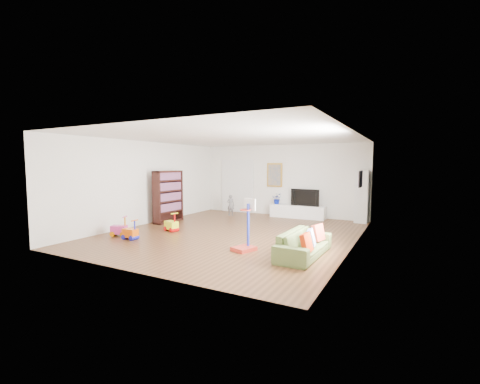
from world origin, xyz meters
The scene contains 25 objects.
floor centered at (0.00, 0.00, 0.00)m, with size 6.50×7.50×0.00m, color brown.
ceiling centered at (0.00, 0.00, 2.70)m, with size 6.50×7.50×0.00m, color white.
wall_back centered at (0.00, 3.75, 1.35)m, with size 6.50×0.00×2.70m, color white.
wall_front centered at (0.00, -3.75, 1.35)m, with size 6.50×0.00×2.70m, color silver.
wall_left centered at (-3.25, 0.00, 1.35)m, with size 0.00×7.50×2.70m, color silver.
wall_right centered at (3.25, 0.00, 1.35)m, with size 0.00×7.50×2.70m, color white.
navy_accent centered at (3.23, 1.40, 1.85)m, with size 0.01×3.20×1.70m, color black.
olive_wainscot centered at (3.23, 1.40, 0.50)m, with size 0.01×3.20×1.00m, color brown.
doorway centered at (-1.90, 3.71, 1.05)m, with size 1.45×0.06×2.10m, color white.
painting_back centered at (-0.25, 3.71, 1.55)m, with size 0.62×0.06×0.92m, color gold.
artwork_right centered at (3.17, 1.60, 1.55)m, with size 0.04×0.56×0.46m, color #7F3F8C.
media_console centered at (0.78, 3.43, 0.23)m, with size 2.00×0.50×0.47m, color white.
tall_cabinet centered at (2.98, 3.48, 0.88)m, with size 0.41×0.41×1.76m, color white.
bookshelf centered at (-2.83, 0.53, 0.87)m, with size 0.31×1.19×1.75m, color black.
sofa centered at (2.45, -1.28, 0.27)m, with size 1.83×0.72×0.54m, color #556733.
basketball_hoop centered at (1.12, -1.50, 0.59)m, with size 0.41×0.50×1.19m, color red.
ride_on_yellow centered at (-1.75, -0.60, 0.28)m, with size 0.41×0.26×0.55m, color #F5FF1B.
ride_on_orange centered at (-2.01, -1.92, 0.26)m, with size 0.39×0.24×0.52m, color #EC5C08.
ride_on_pink centered at (-2.60, -1.78, 0.27)m, with size 0.41×0.25×0.54m, color #D73792.
child centered at (-1.67, 2.76, 0.40)m, with size 0.29×0.19×0.80m, color slate.
tv centered at (1.08, 3.44, 0.77)m, with size 1.05×0.14×0.61m, color black.
vase_plant centered at (-0.02, 3.40, 0.67)m, with size 0.37×0.32×0.41m, color #081A94.
pillow_left centered at (2.65, -1.79, 0.42)m, with size 0.10×0.37×0.37m, color #AA2406.
pillow_center centered at (2.61, -1.31, 0.42)m, with size 0.09×0.35×0.35m, color silver.
pillow_right centered at (2.61, -0.74, 0.42)m, with size 0.10×0.37×0.37m, color #B83929.
Camera 1 is at (4.41, -7.84, 1.95)m, focal length 24.00 mm.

